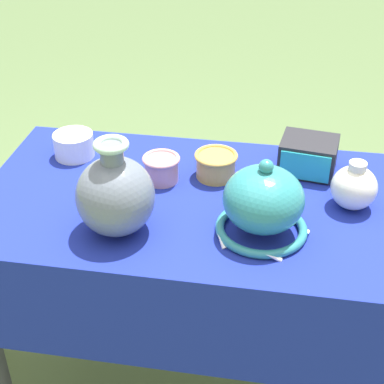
# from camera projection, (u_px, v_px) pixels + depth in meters

# --- Properties ---
(ground_plane) EXTENTS (14.00, 14.00, 0.00)m
(ground_plane) POSITION_uv_depth(u_px,v_px,m) (201.00, 376.00, 1.99)
(ground_plane) COLOR #567042
(display_table) EXTENTS (1.22, 0.67, 0.73)m
(display_table) POSITION_uv_depth(u_px,v_px,m) (202.00, 227.00, 1.61)
(display_table) COLOR #38383D
(display_table) RESTS_ON ground_plane
(vase_tall_bulbous) EXTENTS (0.19, 0.19, 0.25)m
(vase_tall_bulbous) POSITION_uv_depth(u_px,v_px,m) (115.00, 195.00, 1.41)
(vase_tall_bulbous) COLOR slate
(vase_tall_bulbous) RESTS_ON display_table
(vase_dome_bell) EXTENTS (0.23, 0.24, 0.21)m
(vase_dome_bell) POSITION_uv_depth(u_px,v_px,m) (263.00, 204.00, 1.42)
(vase_dome_bell) COLOR teal
(vase_dome_bell) RESTS_ON display_table
(mosaic_tile_box) EXTENTS (0.17, 0.16, 0.10)m
(mosaic_tile_box) POSITION_uv_depth(u_px,v_px,m) (308.00, 156.00, 1.68)
(mosaic_tile_box) COLOR #232328
(mosaic_tile_box) RESTS_ON display_table
(cup_wide_rose) EXTENTS (0.11, 0.11, 0.08)m
(cup_wide_rose) POSITION_uv_depth(u_px,v_px,m) (161.00, 168.00, 1.64)
(cup_wide_rose) COLOR #D19399
(cup_wide_rose) RESTS_ON display_table
(cup_wide_ochre) EXTENTS (0.12, 0.12, 0.07)m
(cup_wide_ochre) POSITION_uv_depth(u_px,v_px,m) (216.00, 164.00, 1.66)
(cup_wide_ochre) COLOR gold
(cup_wide_ochre) RESTS_ON display_table
(pot_squat_porcelain) EXTENTS (0.12, 0.12, 0.07)m
(pot_squat_porcelain) POSITION_uv_depth(u_px,v_px,m) (74.00, 145.00, 1.76)
(pot_squat_porcelain) COLOR white
(pot_squat_porcelain) RESTS_ON display_table
(jar_round_ivory) EXTENTS (0.12, 0.12, 0.13)m
(jar_round_ivory) POSITION_uv_depth(u_px,v_px,m) (354.00, 187.00, 1.52)
(jar_round_ivory) COLOR white
(jar_round_ivory) RESTS_ON display_table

